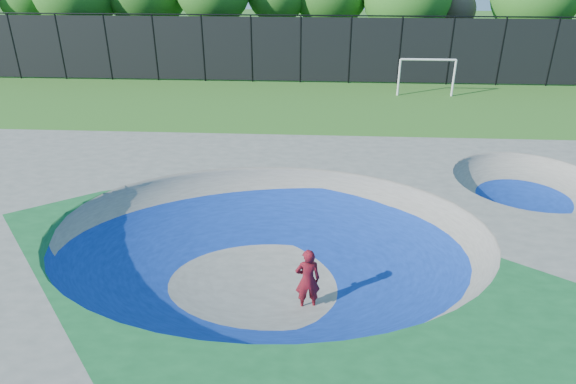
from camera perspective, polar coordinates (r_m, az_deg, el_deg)
name	(u,v)px	position (r m, az deg, el deg)	size (l,w,h in m)	color
ground	(270,281)	(13.46, -2.05, -9.81)	(120.00, 120.00, 0.00)	#295D19
skate_deck	(269,256)	(13.03, -2.10, -7.13)	(22.00, 14.00, 1.50)	gray
skater	(308,280)	(12.10, 2.20, -9.71)	(0.59, 0.39, 1.62)	red
skateboard	(307,307)	(12.57, 2.14, -12.62)	(0.78, 0.22, 0.05)	black
soccer_goal	(427,70)	(30.48, 15.21, 12.93)	(3.17, 0.12, 2.09)	silver
fence	(300,48)	(32.40, 1.40, 15.69)	(48.09, 0.09, 4.04)	black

